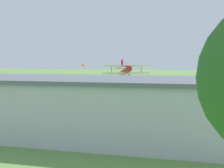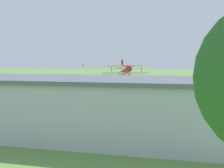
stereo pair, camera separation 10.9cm
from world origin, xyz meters
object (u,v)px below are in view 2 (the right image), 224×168
object	(u,v)px
hangar	(58,105)
biplane	(126,71)
windsock	(85,67)
person_by_parked_cars	(223,113)

from	to	relation	value
hangar	biplane	distance (m)	26.65
hangar	windsock	size ratio (longest dim) A/B	5.83
hangar	person_by_parked_cars	world-z (taller)	hangar
biplane	windsock	world-z (taller)	biplane
hangar	biplane	xyz separation A→B (m)	(-0.73, -26.51, 2.70)
hangar	person_by_parked_cars	bearing A→B (deg)	-142.61
windsock	person_by_parked_cars	bearing A→B (deg)	139.97
hangar	biplane	world-z (taller)	biplane
biplane	person_by_parked_cars	distance (m)	21.70
hangar	windsock	xyz separation A→B (m)	(11.24, -36.75, 3.05)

